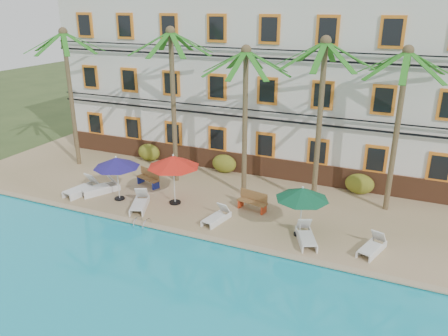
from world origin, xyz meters
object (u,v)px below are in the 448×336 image
at_px(palm_a, 69,79).
at_px(palm_e, 400,108).
at_px(lounger_a, 82,188).
at_px(pool_ladder, 143,225).
at_px(bench_left, 149,177).
at_px(lounger_b, 101,187).
at_px(palm_b, 173,86).
at_px(bench_right, 253,201).
at_px(lounger_f, 372,246).
at_px(palm_d, 321,101).
at_px(lounger_c, 140,203).
at_px(lounger_d, 217,217).
at_px(lounger_e, 306,236).
at_px(umbrella_green, 302,194).
at_px(palm_c, 245,102).
at_px(umbrella_blue, 116,163).
at_px(umbrella_red, 173,162).

bearing_deg(palm_a, palm_e, 2.73).
relative_size(palm_e, lounger_a, 3.71).
bearing_deg(pool_ladder, bench_left, 118.74).
height_order(lounger_b, pool_ladder, lounger_b).
height_order(palm_b, bench_left, palm_b).
bearing_deg(bench_right, lounger_f, -16.76).
distance_m(palm_b, palm_d, 7.85).
height_order(lounger_a, lounger_c, lounger_a).
distance_m(lounger_d, lounger_e, 4.21).
bearing_deg(lounger_f, pool_ladder, -169.59).
distance_m(umbrella_green, lounger_a, 11.80).
bearing_deg(bench_right, palm_c, 124.64).
distance_m(palm_e, umbrella_blue, 13.71).
height_order(lounger_f, bench_right, bench_right).
distance_m(palm_a, lounger_c, 9.51).
height_order(palm_d, umbrella_green, palm_d).
height_order(lounger_b, lounger_e, lounger_b).
height_order(palm_e, lounger_d, palm_e).
relative_size(palm_d, lounger_f, 4.60).
distance_m(palm_c, umbrella_blue, 7.11).
bearing_deg(umbrella_blue, palm_c, 29.42).
relative_size(umbrella_green, pool_ladder, 3.09).
bearing_deg(palm_c, lounger_a, -156.94).
bearing_deg(lounger_e, lounger_b, 176.41).
bearing_deg(umbrella_blue, bench_left, 78.87).
height_order(palm_e, pool_ladder, palm_e).
bearing_deg(lounger_f, umbrella_blue, 179.37).
bearing_deg(lounger_e, umbrella_blue, 177.65).
relative_size(umbrella_blue, lounger_b, 1.12).
distance_m(palm_c, bench_left, 6.94).
relative_size(palm_a, bench_right, 5.25).
height_order(palm_c, lounger_d, palm_c).
relative_size(umbrella_blue, pool_ladder, 3.15).
xyz_separation_m(palm_d, bench_left, (-8.84, -1.30, -4.77)).
bearing_deg(bench_right, lounger_a, -168.81).
xyz_separation_m(lounger_f, bench_left, (-12.06, 2.30, 0.21)).
relative_size(palm_b, lounger_a, 4.00).
xyz_separation_m(umbrella_red, lounger_d, (2.76, -0.96, -1.97)).
bearing_deg(palm_b, palm_d, 0.23).
bearing_deg(bench_right, palm_e, 24.11).
bearing_deg(umbrella_red, pool_ladder, -94.11).
xyz_separation_m(palm_c, lounger_e, (4.20, -3.58, -4.67)).
xyz_separation_m(palm_b, lounger_a, (-3.65, -3.61, -5.07)).
relative_size(lounger_b, lounger_c, 1.06).
xyz_separation_m(bench_left, bench_right, (6.30, -0.57, 0.00)).
bearing_deg(umbrella_green, palm_c, 140.72).
height_order(palm_e, lounger_f, palm_e).
xyz_separation_m(palm_b, umbrella_red, (1.45, -2.72, -3.16)).
xyz_separation_m(umbrella_green, pool_ladder, (-6.77, -1.99, -1.96)).
distance_m(palm_a, palm_c, 11.20).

